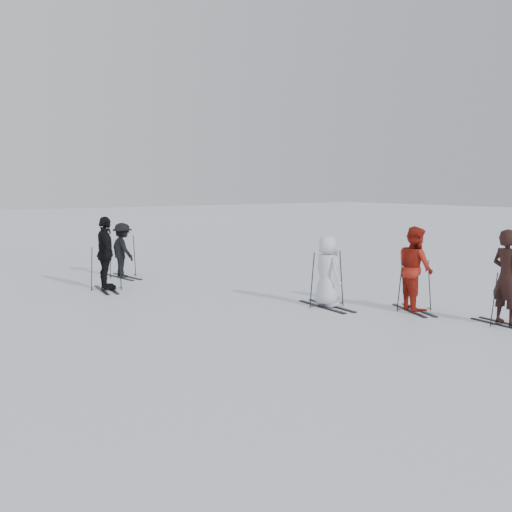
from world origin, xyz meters
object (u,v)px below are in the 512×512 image
Objects in this scene: skier_red at (415,270)px; skier_uphill_far at (123,251)px; skier_near_dark at (507,278)px; skier_grey at (327,272)px; skier_uphill_left at (106,254)px.

skier_uphill_far is at bearing 42.79° from skier_red.
skier_near_dark is 3.90m from skier_grey.
skier_uphill_far is at bearing -23.41° from skier_uphill_left.
skier_red is 1.15× the size of skier_grey.
skier_uphill_left reaches higher than skier_grey.
skier_near_dark is at bearing -147.36° from skier_red.
skier_red is (-0.35, 2.05, -0.02)m from skier_near_dark.
skier_grey reaches higher than skier_uphill_far.
skier_red is at bearing -134.85° from skier_uphill_left.
skier_grey is (-1.63, 3.54, -0.14)m from skier_near_dark.
skier_near_dark is 9.98m from skier_uphill_left.
skier_near_dark is 1.17× the size of skier_uphill_far.
skier_near_dark is 0.98× the size of skier_uphill_left.
skier_uphill_far is at bearing 21.62° from skier_grey.
skier_grey is 0.84× the size of skier_uphill_left.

